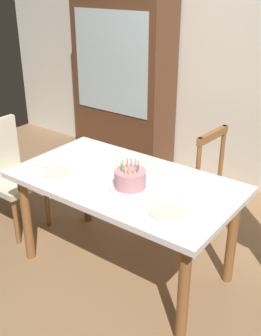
{
  "coord_description": "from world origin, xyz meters",
  "views": [
    {
      "loc": [
        1.53,
        -1.99,
        2.04
      ],
      "look_at": [
        0.05,
        0.0,
        0.86
      ],
      "focal_mm": 43.88,
      "sensor_mm": 36.0,
      "label": 1
    }
  ],
  "objects": [
    {
      "name": "chair_upholstered",
      "position": [
        -1.17,
        -0.1,
        0.53
      ],
      "size": [
        0.45,
        0.45,
        0.95
      ],
      "color": "beige",
      "rests_on": "ground"
    },
    {
      "name": "plate_near_celebrant",
      "position": [
        -0.43,
        -0.2,
        0.77
      ],
      "size": [
        0.22,
        0.22,
        0.01
      ],
      "primitive_type": "cylinder",
      "color": "silver",
      "rests_on": "dining_table"
    },
    {
      "name": "chair_spindle_back",
      "position": [
        0.11,
        0.76,
        0.46
      ],
      "size": [
        0.47,
        0.47,
        0.95
      ],
      "color": "tan",
      "rests_on": "ground"
    },
    {
      "name": "fork_near_celebrant",
      "position": [
        -0.59,
        -0.2,
        0.76
      ],
      "size": [
        0.18,
        0.05,
        0.01
      ],
      "primitive_type": "cube",
      "rotation": [
        0.0,
        0.0,
        0.18
      ],
      "color": "silver",
      "rests_on": "dining_table"
    },
    {
      "name": "back_wall",
      "position": [
        0.0,
        1.85,
        1.3
      ],
      "size": [
        6.4,
        0.1,
        2.6
      ],
      "primitive_type": "cube",
      "color": "silver",
      "rests_on": "ground"
    },
    {
      "name": "china_cabinet",
      "position": [
        -1.2,
        1.56,
        0.95
      ],
      "size": [
        1.1,
        0.45,
        1.9
      ],
      "color": "#56331E",
      "rests_on": "ground"
    },
    {
      "name": "dining_table",
      "position": [
        0.0,
        0.0,
        0.66
      ],
      "size": [
        1.57,
        0.88,
        0.76
      ],
      "color": "white",
      "rests_on": "ground"
    },
    {
      "name": "birthday_cake",
      "position": [
        0.11,
        -0.08,
        0.82
      ],
      "size": [
        0.28,
        0.28,
        0.19
      ],
      "color": "silver",
      "rests_on": "dining_table"
    },
    {
      "name": "plate_near_guest",
      "position": [
        0.47,
        -0.2,
        0.77
      ],
      "size": [
        0.22,
        0.22,
        0.01
      ],
      "primitive_type": "cylinder",
      "color": "silver",
      "rests_on": "dining_table"
    },
    {
      "name": "plate_far_side",
      "position": [
        -0.08,
        0.2,
        0.77
      ],
      "size": [
        0.22,
        0.22,
        0.01
      ],
      "primitive_type": "cylinder",
      "color": "silver",
      "rests_on": "dining_table"
    },
    {
      "name": "ground",
      "position": [
        0.0,
        0.0,
        0.0
      ],
      "size": [
        6.4,
        6.4,
        0.0
      ],
      "primitive_type": "plane",
      "color": "#93704C"
    },
    {
      "name": "fork_far_side",
      "position": [
        -0.24,
        0.21,
        0.76
      ],
      "size": [
        0.18,
        0.03,
        0.01
      ],
      "primitive_type": "cube",
      "rotation": [
        0.0,
        0.0,
        0.06
      ],
      "color": "silver",
      "rests_on": "dining_table"
    }
  ]
}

